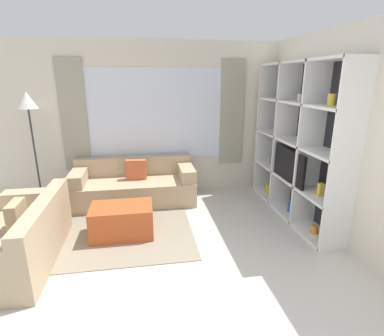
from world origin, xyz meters
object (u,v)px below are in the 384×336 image
(couch_side, at_px, (21,239))
(ottoman, at_px, (122,221))
(shelving_unit, at_px, (299,143))
(couch_main, at_px, (135,186))
(floor_lamp, at_px, (28,110))

(couch_side, bearing_deg, ottoman, 110.69)
(shelving_unit, distance_m, couch_main, 2.78)
(shelving_unit, xyz_separation_m, couch_side, (-3.76, -0.72, -0.84))
(couch_main, bearing_deg, ottoman, -97.20)
(couch_main, bearing_deg, couch_side, -128.41)
(shelving_unit, xyz_separation_m, floor_lamp, (-4.07, 1.04, 0.46))
(couch_main, relative_size, ottoman, 2.48)
(ottoman, relative_size, floor_lamp, 0.44)
(couch_main, relative_size, couch_side, 1.23)
(couch_side, height_order, floor_lamp, floor_lamp)
(couch_main, bearing_deg, floor_lamp, 174.31)
(couch_main, xyz_separation_m, couch_side, (-1.27, -1.60, 0.01))
(couch_side, distance_m, ottoman, 1.20)
(couch_main, height_order, floor_lamp, floor_lamp)
(ottoman, distance_m, floor_lamp, 2.39)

